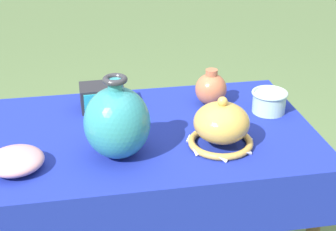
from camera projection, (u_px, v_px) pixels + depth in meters
The scene contains 7 objects.
display_table at pixel (151, 151), 1.74m from camera, with size 1.09×0.70×0.69m.
vase_tall_bulbous at pixel (117, 122), 1.52m from camera, with size 0.20×0.20×0.26m.
vase_dome_bell at pixel (221, 126), 1.60m from camera, with size 0.21×0.22×0.17m.
mosaic_tile_box at pixel (102, 97), 1.85m from camera, with size 0.16×0.12×0.09m.
cup_wide_celadon at pixel (269, 101), 1.83m from camera, with size 0.13×0.13×0.08m.
jar_round_terracotta at pixel (211, 89), 1.88m from camera, with size 0.12×0.12×0.14m.
bowl_shallow_rose at pixel (15, 161), 1.49m from camera, with size 0.17×0.17×0.06m, color #D19399.
Camera 1 is at (-0.21, -1.51, 1.49)m, focal length 55.00 mm.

